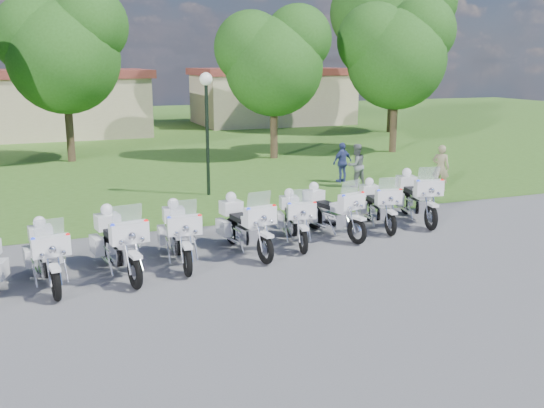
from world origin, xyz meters
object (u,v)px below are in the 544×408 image
object	(u,v)px
motorcycle_6	(331,210)
motorcycle_7	(378,204)
motorcycle_5	(295,218)
motorcycle_3	(179,233)
bystander_a	(441,168)
motorcycle_4	(245,224)
motorcycle_8	(416,196)
motorcycle_2	(119,242)
bystander_c	(342,163)
bystander_b	(356,166)
lamp_post	(207,104)
motorcycle_1	(47,254)

from	to	relation	value
motorcycle_6	motorcycle_7	xyz separation A→B (m)	(1.62, 0.31, -0.03)
motorcycle_5	motorcycle_3	bearing A→B (deg)	19.26
motorcycle_3	bystander_a	size ratio (longest dim) A/B	1.48
bystander_a	motorcycle_7	bearing A→B (deg)	80.47
motorcycle_4	motorcycle_8	size ratio (longest dim) A/B	0.96
motorcycle_2	bystander_c	bearing A→B (deg)	-150.97
bystander_a	bystander_b	world-z (taller)	bystander_a
motorcycle_2	lamp_post	distance (m)	8.58
motorcycle_2	motorcycle_1	bearing A→B (deg)	-3.31
motorcycle_4	motorcycle_5	bearing A→B (deg)	-176.62
motorcycle_4	bystander_c	distance (m)	9.52
motorcycle_2	motorcycle_8	xyz separation A→B (m)	(8.82, 1.62, 0.00)
motorcycle_8	motorcycle_1	bearing A→B (deg)	20.96
bystander_b	motorcycle_5	bearing A→B (deg)	40.08
motorcycle_2	motorcycle_6	size ratio (longest dim) A/B	1.08
motorcycle_7	motorcycle_2	bearing A→B (deg)	19.77
motorcycle_1	motorcycle_8	world-z (taller)	motorcycle_8
motorcycle_8	bystander_b	size ratio (longest dim) A/B	1.60
lamp_post	bystander_c	world-z (taller)	lamp_post
motorcycle_1	motorcycle_6	xyz separation A→B (m)	(7.28, 1.29, 0.01)
motorcycle_7	bystander_b	xyz separation A→B (m)	(2.09, 5.17, 0.15)
motorcycle_7	lamp_post	world-z (taller)	lamp_post
motorcycle_4	motorcycle_6	distance (m)	2.73
motorcycle_2	motorcycle_7	world-z (taller)	motorcycle_2
bystander_a	bystander_c	xyz separation A→B (m)	(-2.59, 2.71, -0.07)
motorcycle_1	motorcycle_5	world-z (taller)	motorcycle_1
motorcycle_8	lamp_post	bearing A→B (deg)	-37.83
motorcycle_1	motorcycle_2	world-z (taller)	motorcycle_2
motorcycle_3	bystander_c	bearing A→B (deg)	-134.74
motorcycle_1	motorcycle_5	xyz separation A→B (m)	(6.08, 0.99, -0.02)
motorcycle_6	lamp_post	world-z (taller)	lamp_post
motorcycle_1	bystander_c	distance (m)	13.43
motorcycle_4	lamp_post	world-z (taller)	lamp_post
motorcycle_6	bystander_b	size ratio (longest dim) A/B	1.48
bystander_c	motorcycle_3	bearing A→B (deg)	27.58
motorcycle_4	motorcycle_2	bearing A→B (deg)	0.62
motorcycle_5	lamp_post	distance (m)	6.90
motorcycle_4	motorcycle_5	distance (m)	1.50
motorcycle_8	bystander_c	size ratio (longest dim) A/B	1.67
motorcycle_2	bystander_b	bearing A→B (deg)	-155.04
motorcycle_2	motorcycle_4	xyz separation A→B (m)	(3.11, 0.51, -0.03)
bystander_a	motorcycle_8	bearing A→B (deg)	89.12
motorcycle_4	lamp_post	distance (m)	7.20
motorcycle_3	lamp_post	distance (m)	7.75
motorcycle_6	motorcycle_7	world-z (taller)	motorcycle_6
motorcycle_7	motorcycle_8	world-z (taller)	motorcycle_8
motorcycle_3	motorcycle_8	size ratio (longest dim) A/B	0.96
motorcycle_4	motorcycle_8	distance (m)	5.81
bystander_b	motorcycle_4	bearing A→B (deg)	34.12
motorcycle_2	bystander_b	distance (m)	11.56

